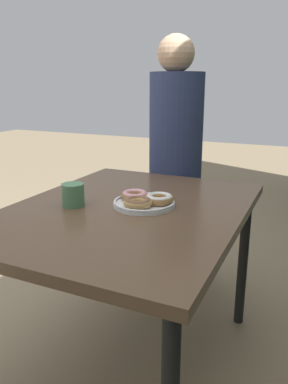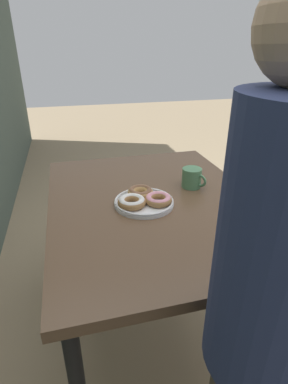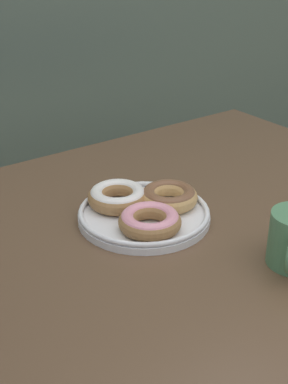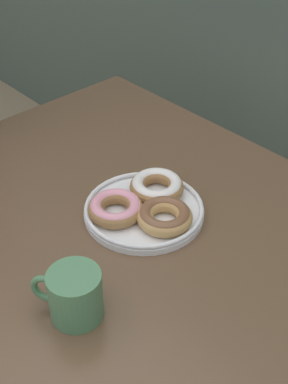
# 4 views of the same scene
# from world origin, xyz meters

# --- Properties ---
(dining_table) EXTENTS (1.19, 0.91, 0.77)m
(dining_table) POSITION_xyz_m (0.00, 0.18, 0.69)
(dining_table) COLOR brown
(dining_table) RESTS_ON ground_plane
(donut_plate) EXTENTS (0.27, 0.27, 0.05)m
(donut_plate) POSITION_xyz_m (-0.04, 0.24, 0.79)
(donut_plate) COLOR white
(donut_plate) RESTS_ON dining_table
(coffee_mug) EXTENTS (0.12, 0.09, 0.09)m
(coffee_mug) POSITION_xyz_m (0.08, -0.03, 0.82)
(coffee_mug) COLOR #4C7F56
(coffee_mug) RESTS_ON dining_table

